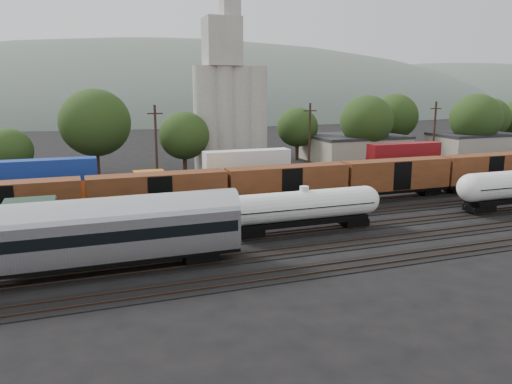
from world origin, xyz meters
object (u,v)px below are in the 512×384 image
object	(u,v)px
green_locomotive	(90,224)
grain_silo	(230,106)
passenger_coach	(73,233)
orange_locomotive	(186,187)
tank_car_a	(304,207)

from	to	relation	value
green_locomotive	grain_silo	distance (m)	48.96
passenger_coach	green_locomotive	bearing A→B (deg)	74.04
orange_locomotive	grain_silo	bearing A→B (deg)	62.16
tank_car_a	grain_silo	bearing A→B (deg)	82.88
green_locomotive	orange_locomotive	size ratio (longest dim) A/B	1.07
green_locomotive	tank_car_a	xyz separation A→B (m)	(20.27, -0.00, -0.16)
tank_car_a	orange_locomotive	xyz separation A→B (m)	(-8.60, 15.00, -0.16)
green_locomotive	tank_car_a	distance (m)	20.27
passenger_coach	orange_locomotive	xyz separation A→B (m)	(13.09, 20.00, -1.07)
tank_car_a	orange_locomotive	size ratio (longest dim) A/B	0.97
green_locomotive	tank_car_a	world-z (taller)	green_locomotive
tank_car_a	orange_locomotive	world-z (taller)	tank_car_a
tank_car_a	passenger_coach	xyz separation A→B (m)	(-21.70, -5.00, 0.91)
grain_silo	green_locomotive	bearing A→B (deg)	-121.77
green_locomotive	grain_silo	world-z (taller)	grain_silo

